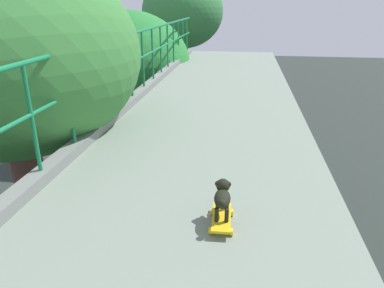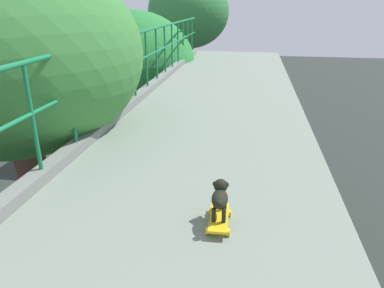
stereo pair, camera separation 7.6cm
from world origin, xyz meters
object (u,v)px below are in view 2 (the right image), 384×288
object	(u,v)px
toy_skateboard	(219,218)
small_dog	(220,196)
car_red_taxi_fifth	(70,225)
city_bus	(98,106)

from	to	relation	value
toy_skateboard	small_dog	size ratio (longest dim) A/B	1.23
car_red_taxi_fifth	city_bus	xyz separation A→B (m)	(-3.64, 11.11, 1.12)
car_red_taxi_fifth	city_bus	size ratio (longest dim) A/B	0.37
car_red_taxi_fifth	small_dog	distance (m)	10.93
small_dog	car_red_taxi_fifth	bearing A→B (deg)	129.57
city_bus	car_red_taxi_fifth	bearing A→B (deg)	-71.85
city_bus	small_dog	size ratio (longest dim) A/B	31.13
toy_skateboard	city_bus	bearing A→B (deg)	117.53
city_bus	small_dog	distance (m)	21.10
toy_skateboard	small_dog	bearing A→B (deg)	91.26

